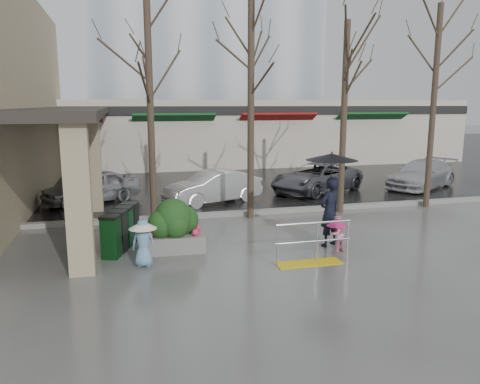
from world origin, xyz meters
name	(u,v)px	position (x,y,z in m)	size (l,w,h in m)	color
ground	(244,253)	(0.00, 0.00, 0.00)	(120.00, 120.00, 0.00)	#51514F
street_asphalt	(163,158)	(0.00, 22.00, 0.01)	(120.00, 36.00, 0.01)	black
curb	(213,215)	(0.00, 4.00, 0.07)	(120.00, 0.30, 0.15)	gray
canopy_slab	(68,108)	(-4.80, 8.00, 3.62)	(2.80, 18.00, 0.25)	#2D2823
pillar_front	(78,197)	(-3.90, -0.50, 1.75)	(0.55, 0.55, 3.50)	tan
pillar_back	(93,162)	(-3.90, 6.00, 1.75)	(0.55, 0.55, 3.50)	tan
storefront_row	(201,132)	(2.00, 17.97, 2.01)	(34.00, 6.74, 4.00)	beige
handrail	(312,248)	(1.36, -1.20, 0.38)	(1.90, 0.50, 1.03)	yellow
tree_west	(149,59)	(-2.00, 3.60, 5.08)	(3.20, 3.20, 6.80)	#382B21
tree_midwest	(251,57)	(1.20, 3.60, 5.23)	(3.20, 3.20, 7.00)	#382B21
tree_mideast	(346,71)	(4.50, 3.60, 4.86)	(3.20, 3.20, 6.50)	#382B21
tree_east	(437,57)	(8.00, 3.60, 5.38)	(3.20, 3.20, 7.20)	#382B21
woman	(330,191)	(2.39, 0.03, 1.49)	(1.38, 1.38, 2.54)	black
child_pink	(337,231)	(2.34, -0.52, 0.55)	(0.58, 0.53, 0.97)	pink
child_blue	(143,238)	(-2.53, -0.38, 0.68)	(0.66, 0.66, 1.14)	#6B9CBE
planter	(173,226)	(-1.72, 0.60, 0.67)	(1.64, 0.95, 1.39)	gray
news_boxes	(121,229)	(-3.03, 1.14, 0.54)	(1.05, 1.97, 1.08)	#0B3413
car_a	(91,187)	(-4.09, 7.46, 0.63)	(1.49, 3.70, 1.26)	#A9A8AD
car_b	(213,187)	(0.46, 6.27, 0.63)	(1.33, 3.82, 1.26)	silver
car_c	(317,178)	(5.23, 7.33, 0.63)	(2.09, 4.53, 1.26)	#57585E
car_d	(422,174)	(10.28, 7.12, 0.63)	(1.77, 4.34, 1.26)	silver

